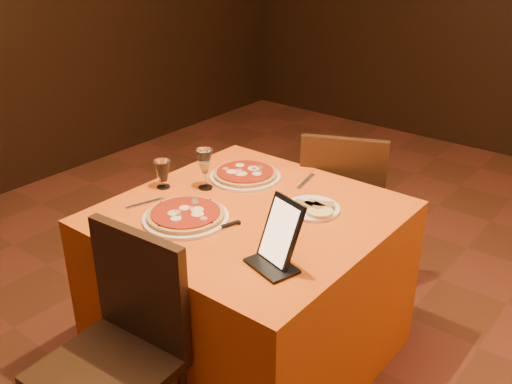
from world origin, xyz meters
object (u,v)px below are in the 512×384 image
Objects in this scene: chair_main_far at (343,206)px; tablet at (281,232)px; main_table at (250,285)px; pizza_near at (186,216)px; chair_main_near at (106,369)px; wine_glass at (205,169)px; water_glass at (163,174)px; pizza_far at (245,175)px.

tablet reaches higher than chair_main_far.
main_table is 3.13× the size of pizza_near.
chair_main_near is (-0.00, -0.78, 0.08)m from main_table.
main_table is at bearing 54.76° from pizza_near.
chair_main_near is at bearing -74.63° from pizza_near.
wine_glass reaches higher than main_table.
water_glass is at bearing -176.46° from tablet.
chair_main_near reaches higher than pizza_near.
chair_main_near is at bearing -57.83° from water_glass.
water_glass is (-0.45, -0.06, 0.44)m from main_table.
chair_main_far reaches higher than pizza_near.
tablet reaches higher than chair_main_near.
chair_main_near reaches higher than main_table.
tablet is at bearing -1.75° from pizza_near.
chair_main_near is at bearing -105.29° from tablet.
tablet is (0.63, -0.28, 0.03)m from wine_glass.
pizza_far is (-0.23, 0.25, 0.39)m from main_table.
chair_main_near is at bearing -77.46° from pizza_far.
pizza_near is 0.47m from pizza_far.
tablet reaches higher than pizza_far.
water_glass is (-0.45, 0.72, 0.36)m from chair_main_near.
main_table is 3.29× the size of pizza_far.
tablet is (0.78, -0.17, 0.06)m from water_glass.
chair_main_far reaches higher than main_table.
pizza_near is 1.05× the size of pizza_far.
pizza_near is at bearing -62.03° from wine_glass.
main_table is at bearing 160.47° from tablet.
tablet is at bearing 83.44° from chair_main_far.
chair_main_far is 7.00× the size of water_glass.
pizza_far is 0.75m from tablet.
chair_main_near is 7.00× the size of water_glass.
chair_main_far is at bearing 86.20° from chair_main_near.
pizza_far is 0.39m from water_glass.
chair_main_near is at bearing 65.71° from chair_main_far.
pizza_near is at bearing -125.24° from main_table.
pizza_far reaches higher than main_table.
tablet is at bearing -24.28° from wine_glass.
wine_glass is (-0.30, 0.83, 0.39)m from chair_main_near.
pizza_near is at bearing -27.55° from water_glass.
chair_main_far is 1.16m from tablet.
chair_main_near is 1.58m from chair_main_far.
wine_glass reaches higher than chair_main_far.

